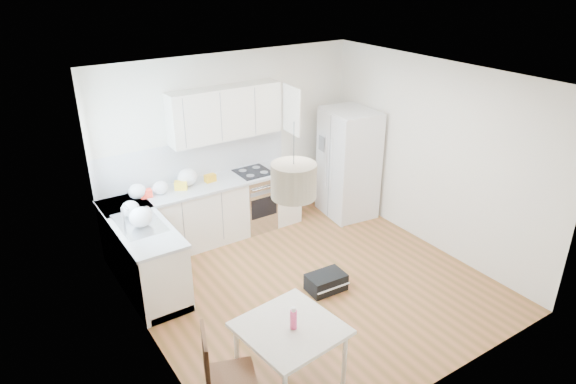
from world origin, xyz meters
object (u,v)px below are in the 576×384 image
object	(u,v)px
dining_table	(290,333)
dining_chair	(232,376)
gym_bag	(326,282)
refrigerator	(348,163)

from	to	relation	value
dining_table	dining_chair	xyz separation A→B (m)	(-0.68, -0.07, -0.12)
dining_table	gym_bag	xyz separation A→B (m)	(1.27, 1.08, -0.52)
refrigerator	gym_bag	bearing A→B (deg)	-128.68
refrigerator	dining_table	bearing A→B (deg)	-130.32
refrigerator	gym_bag	distance (m)	2.42
dining_chair	gym_bag	xyz separation A→B (m)	(1.94, 1.15, -0.40)
dining_table	dining_chair	distance (m)	0.69
dining_chair	gym_bag	size ratio (longest dim) A/B	2.09
refrigerator	dining_table	world-z (taller)	refrigerator
refrigerator	dining_table	distance (m)	3.97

